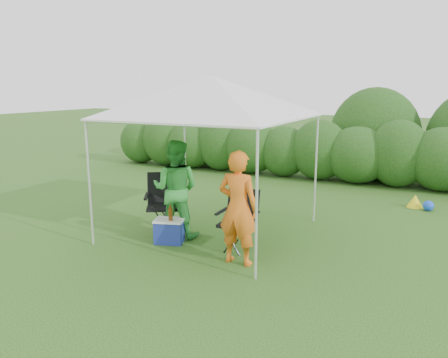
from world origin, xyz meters
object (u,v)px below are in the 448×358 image
at_px(woman, 176,189).
at_px(cooler, 169,231).
at_px(chair_right, 240,216).
at_px(man, 238,208).
at_px(canopy, 211,97).
at_px(chair_left, 164,198).

xyz_separation_m(woman, cooler, (0.08, -0.35, -0.66)).
height_order(chair_right, cooler, chair_right).
bearing_deg(chair_right, man, -68.82).
distance_m(canopy, woman, 1.73).
relative_size(chair_left, man, 0.61).
height_order(canopy, cooler, canopy).
bearing_deg(chair_left, chair_right, -39.34).
relative_size(canopy, cooler, 5.30).
bearing_deg(chair_right, canopy, 146.06).
distance_m(chair_left, man, 2.10).
distance_m(chair_right, cooler, 1.27).
bearing_deg(chair_left, woman, -58.03).
bearing_deg(man, canopy, -45.79).
bearing_deg(man, woman, -21.47).
bearing_deg(man, chair_right, -66.51).
bearing_deg(canopy, man, -46.65).
xyz_separation_m(man, cooler, (-1.43, 0.27, -0.66)).
height_order(woman, cooler, woman).
distance_m(canopy, chair_left, 2.07).
xyz_separation_m(canopy, woman, (-0.47, -0.48, -1.59)).
relative_size(chair_left, cooler, 1.83).
relative_size(chair_right, man, 0.57).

